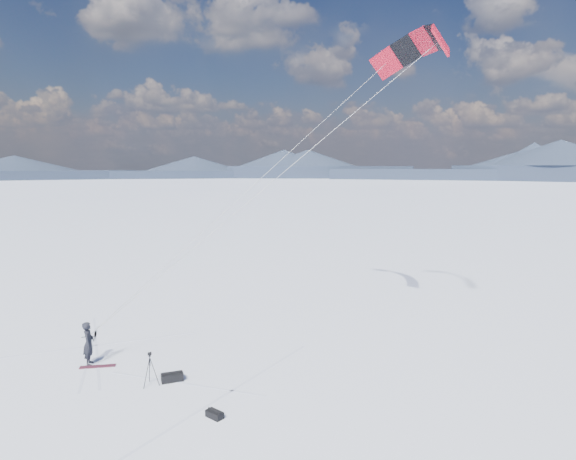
{
  "coord_description": "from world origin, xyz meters",
  "views": [
    {
      "loc": [
        6.61,
        -17.43,
        8.48
      ],
      "look_at": [
        5.77,
        4.53,
        5.56
      ],
      "focal_mm": 30.0,
      "sensor_mm": 36.0,
      "label": 1
    }
  ],
  "objects_px": {
    "snowboard": "(98,366)",
    "gear_bag_b": "(215,414)",
    "tripod": "(150,364)",
    "gear_bag_a": "(172,377)",
    "snowkiter": "(90,364)"
  },
  "relations": [
    {
      "from": "snowboard",
      "to": "gear_bag_a",
      "type": "height_order",
      "value": "gear_bag_a"
    },
    {
      "from": "gear_bag_a",
      "to": "gear_bag_b",
      "type": "xyz_separation_m",
      "value": [
        2.21,
        -2.73,
        -0.04
      ]
    },
    {
      "from": "snowkiter",
      "to": "tripod",
      "type": "relative_size",
      "value": 1.41
    },
    {
      "from": "gear_bag_a",
      "to": "gear_bag_b",
      "type": "height_order",
      "value": "gear_bag_a"
    },
    {
      "from": "snowboard",
      "to": "gear_bag_b",
      "type": "distance_m",
      "value": 7.0
    },
    {
      "from": "gear_bag_a",
      "to": "tripod",
      "type": "bearing_deg",
      "value": -175.02
    },
    {
      "from": "snowboard",
      "to": "gear_bag_b",
      "type": "xyz_separation_m",
      "value": [
        5.77,
        -3.95,
        0.11
      ]
    },
    {
      "from": "snowboard",
      "to": "tripod",
      "type": "bearing_deg",
      "value": -41.96
    },
    {
      "from": "tripod",
      "to": "gear_bag_b",
      "type": "height_order",
      "value": "tripod"
    },
    {
      "from": "snowboard",
      "to": "gear_bag_a",
      "type": "relative_size",
      "value": 1.57
    },
    {
      "from": "snowkiter",
      "to": "gear_bag_b",
      "type": "bearing_deg",
      "value": -140.01
    },
    {
      "from": "snowkiter",
      "to": "gear_bag_a",
      "type": "height_order",
      "value": "snowkiter"
    },
    {
      "from": "tripod",
      "to": "snowboard",
      "type": "bearing_deg",
      "value": 152.03
    },
    {
      "from": "gear_bag_a",
      "to": "snowboard",
      "type": "bearing_deg",
      "value": 137.92
    },
    {
      "from": "snowboard",
      "to": "tripod",
      "type": "height_order",
      "value": "tripod"
    }
  ]
}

